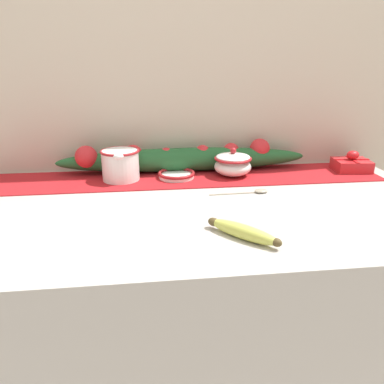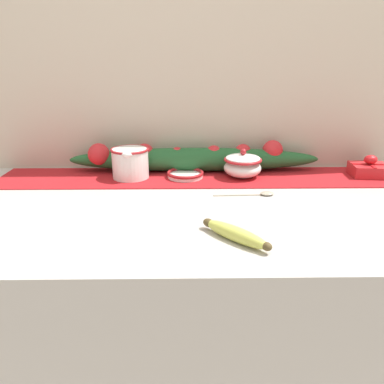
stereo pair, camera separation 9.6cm
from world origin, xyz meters
TOP-DOWN VIEW (x-y plane):
  - countertop at (0.00, 0.00)m, footprint 1.40×0.72m
  - back_wall at (0.00, 0.38)m, footprint 2.20×0.04m
  - table_runner at (0.00, 0.24)m, footprint 1.28×0.22m
  - cream_pitcher at (-0.21, 0.24)m, footprint 0.12×0.14m
  - sugar_bowl at (0.16, 0.24)m, footprint 0.12×0.12m
  - small_dish at (-0.03, 0.24)m, footprint 0.12×0.12m
  - banana at (0.08, -0.21)m, footprint 0.14×0.15m
  - spoon at (0.19, 0.07)m, footprint 0.18×0.03m
  - gift_box at (0.58, 0.25)m, footprint 0.13×0.11m
  - poinsettia_garland at (-0.01, 0.31)m, footprint 0.86×0.10m

SIDE VIEW (x-z plane):
  - countertop at x=0.00m, z-range 0.00..0.91m
  - table_runner at x=0.00m, z-range 0.91..0.91m
  - spoon at x=0.19m, z-range 0.91..0.92m
  - small_dish at x=-0.03m, z-range 0.91..0.93m
  - banana at x=0.08m, z-range 0.91..0.94m
  - gift_box at x=0.58m, z-range 0.90..0.97m
  - sugar_bowl at x=0.16m, z-range 0.90..1.00m
  - poinsettia_garland at x=-0.01m, z-range 0.90..1.01m
  - cream_pitcher at x=-0.21m, z-range 0.91..1.01m
  - back_wall at x=0.00m, z-range 0.00..2.40m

